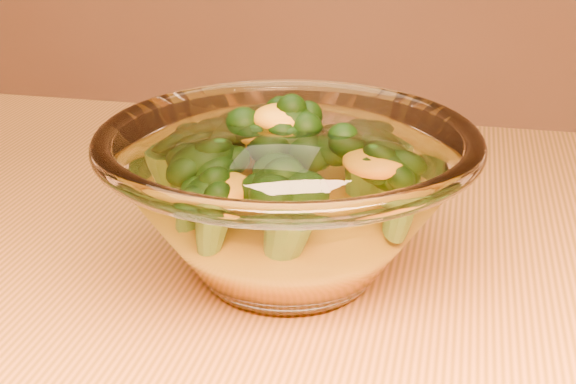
{
  "coord_description": "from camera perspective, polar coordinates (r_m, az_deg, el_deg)",
  "views": [
    {
      "loc": [
        0.11,
        -0.44,
        1.02
      ],
      "look_at": [
        -0.0,
        0.04,
        0.81
      ],
      "focal_mm": 50.0,
      "sensor_mm": 36.0,
      "label": 1
    }
  ],
  "objects": [
    {
      "name": "broccoli_heap",
      "position": [
        0.53,
        -0.51,
        1.74
      ],
      "size": [
        0.17,
        0.17,
        0.08
      ],
      "color": "black",
      "rests_on": "cheese_sauce"
    },
    {
      "name": "cheese_sauce",
      "position": [
        0.54,
        0.0,
        -2.82
      ],
      "size": [
        0.14,
        0.14,
        0.04
      ],
      "primitive_type": "ellipsoid",
      "color": "orange",
      "rests_on": "glass_bowl"
    },
    {
      "name": "glass_bowl",
      "position": [
        0.53,
        0.0,
        -0.54
      ],
      "size": [
        0.25,
        0.25,
        0.11
      ],
      "color": "white",
      "rests_on": "table"
    }
  ]
}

